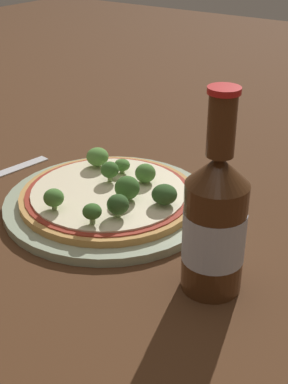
% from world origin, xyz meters
% --- Properties ---
extents(ground_plane, '(3.00, 3.00, 0.00)m').
position_xyz_m(ground_plane, '(0.00, 0.00, 0.00)').
color(ground_plane, '#4C2D19').
extents(plate, '(0.29, 0.29, 0.01)m').
position_xyz_m(plate, '(-0.02, 0.01, 0.01)').
color(plate, '#A3B293').
rests_on(plate, ground_plane).
extents(pizza, '(0.25, 0.25, 0.01)m').
position_xyz_m(pizza, '(-0.02, 0.01, 0.02)').
color(pizza, tan).
rests_on(pizza, plate).
extents(broccoli_floret_0, '(0.03, 0.03, 0.03)m').
position_xyz_m(broccoli_floret_0, '(0.04, -0.04, 0.04)').
color(broccoli_floret_0, '#89A866').
rests_on(broccoli_floret_0, pizza).
extents(broccoli_floret_1, '(0.03, 0.03, 0.03)m').
position_xyz_m(broccoli_floret_1, '(0.01, 0.06, 0.04)').
color(broccoli_floret_1, '#89A866').
rests_on(broccoli_floret_1, pizza).
extents(broccoli_floret_2, '(0.03, 0.03, 0.03)m').
position_xyz_m(broccoli_floret_2, '(0.07, 0.02, 0.04)').
color(broccoli_floret_2, '#89A866').
rests_on(broccoli_floret_2, pizza).
extents(broccoli_floret_3, '(0.03, 0.03, 0.03)m').
position_xyz_m(broccoli_floret_3, '(-0.08, 0.06, 0.04)').
color(broccoli_floret_3, '#89A866').
rests_on(broccoli_floret_3, pizza).
extents(broccoli_floret_4, '(0.03, 0.03, 0.03)m').
position_xyz_m(broccoli_floret_4, '(0.02, 0.00, 0.04)').
color(broccoli_floret_4, '#89A866').
rests_on(broccoli_floret_4, pizza).
extents(broccoli_floret_5, '(0.03, 0.03, 0.03)m').
position_xyz_m(broccoli_floret_5, '(-0.04, -0.08, 0.04)').
color(broccoli_floret_5, '#89A866').
rests_on(broccoli_floret_5, pizza).
extents(broccoli_floret_6, '(0.03, 0.03, 0.03)m').
position_xyz_m(broccoli_floret_6, '(-0.03, 0.03, 0.04)').
color(broccoli_floret_6, '#89A866').
rests_on(broccoli_floret_6, pizza).
extents(broccoli_floret_7, '(0.02, 0.02, 0.02)m').
position_xyz_m(broccoli_floret_7, '(-0.03, 0.06, 0.04)').
color(broccoli_floret_7, '#89A866').
rests_on(broccoli_floret_7, pizza).
extents(broccoli_floret_8, '(0.02, 0.02, 0.03)m').
position_xyz_m(broccoli_floret_8, '(0.02, -0.07, 0.04)').
color(broccoli_floret_8, '#89A866').
rests_on(broccoli_floret_8, pizza).
extents(beer_bottle, '(0.07, 0.07, 0.23)m').
position_xyz_m(beer_bottle, '(0.19, -0.07, 0.08)').
color(beer_bottle, '#472814').
rests_on(beer_bottle, ground_plane).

